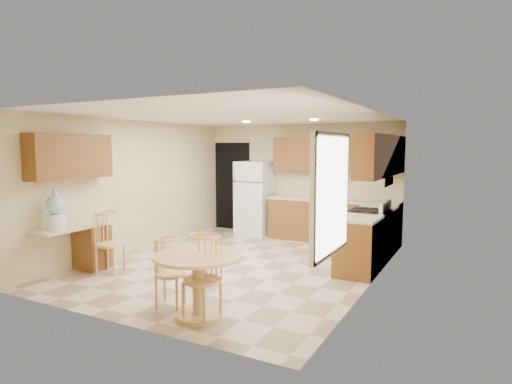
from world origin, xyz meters
The scene contains 30 objects.
floor centered at (0.00, 0.00, 0.00)m, with size 5.50×5.50×0.00m, color beige.
ceiling centered at (0.00, 0.00, 2.50)m, with size 4.50×5.50×0.02m, color white.
wall_back centered at (0.00, 2.75, 1.25)m, with size 4.50×0.02×2.50m, color #D0C18C.
wall_front centered at (0.00, -2.75, 1.25)m, with size 4.50×0.02×2.50m, color #D0C18C.
wall_left centered at (-2.25, 0.00, 1.25)m, with size 0.02×5.50×2.50m, color #D0C18C.
wall_right centered at (2.25, 0.00, 1.25)m, with size 0.02×5.50×2.50m, color #D0C18C.
doorway centered at (-1.75, 2.73, 1.05)m, with size 0.90×0.02×2.10m, color black.
base_cab_back centered at (0.88, 2.45, 0.43)m, with size 2.75×0.60×0.87m, color brown.
counter_back centered at (0.88, 2.45, 0.89)m, with size 2.75×0.63×0.04m, color beige.
base_cab_right_a centered at (1.95, 1.85, 0.43)m, with size 0.60×0.59×0.87m, color brown.
counter_right_a centered at (1.95, 1.85, 0.89)m, with size 0.63×0.59×0.04m, color beige.
base_cab_right_b centered at (1.95, 0.40, 0.43)m, with size 0.60×0.80×0.87m, color brown.
counter_right_b centered at (1.95, 0.40, 0.89)m, with size 0.63×0.80×0.04m, color beige.
upper_cab_back centered at (0.88, 2.58, 1.85)m, with size 2.75×0.33×0.70m, color brown.
upper_cab_right centered at (2.08, 1.21, 1.85)m, with size 0.33×2.42×0.70m, color brown.
upper_cab_left centered at (-2.08, -1.60, 1.85)m, with size 0.33×1.40×0.70m, color brown.
sink centered at (0.85, 2.45, 0.91)m, with size 0.78×0.44×0.01m, color silver.
range_hood centered at (2.00, 1.18, 1.42)m, with size 0.50×0.76×0.14m, color silver.
desk_pedestal centered at (-2.00, -1.32, 0.36)m, with size 0.48×0.42×0.72m, color brown.
desk_top centered at (-2.00, -1.70, 0.75)m, with size 0.50×1.20×0.04m, color beige.
window centered at (2.23, -1.85, 1.50)m, with size 0.06×1.12×1.30m.
can_light_a centered at (-0.50, 1.20, 2.48)m, with size 0.14×0.14×0.02m, color white.
can_light_b centered at (0.90, 1.20, 2.48)m, with size 0.14×0.14×0.02m, color white.
refrigerator centered at (-0.95, 2.40, 0.84)m, with size 0.74×0.72×1.67m.
stove centered at (1.92, 1.18, 0.47)m, with size 0.65×0.76×1.09m.
dining_table centered at (0.76, -2.20, 0.50)m, with size 1.03×1.03×0.76m.
chair_table_a centered at (0.21, -2.12, 0.52)m, with size 0.38×0.49×0.86m.
chair_table_b centered at (0.81, -2.29, 0.59)m, with size 0.43×0.43×0.98m.
chair_desk centered at (-1.55, -1.45, 0.59)m, with size 0.43×0.55×0.96m.
water_crock centered at (-2.00, -1.97, 1.04)m, with size 0.29×0.29×0.60m.
Camera 1 is at (3.61, -6.15, 1.99)m, focal length 30.00 mm.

